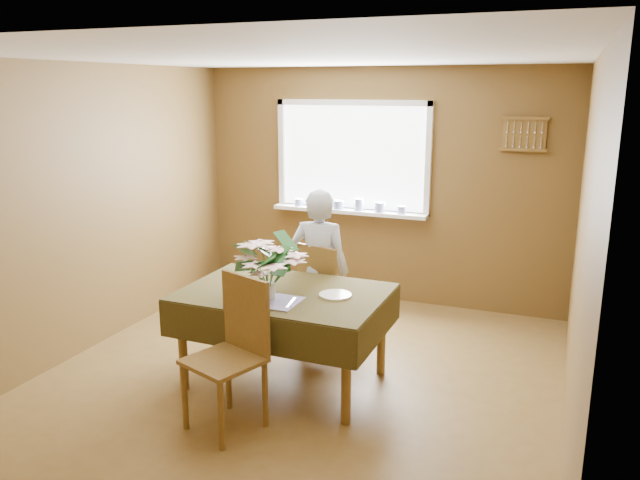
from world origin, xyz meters
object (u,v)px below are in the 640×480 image
at_px(chair_far, 324,292).
at_px(dining_table, 284,302).
at_px(chair_near, 233,348).
at_px(seated_woman, 319,270).
at_px(flower_bouquet, 268,262).

bearing_deg(chair_far, dining_table, 103.18).
xyz_separation_m(chair_near, seated_woman, (0.06, 1.42, 0.16)).
xyz_separation_m(dining_table, seated_woman, (0.01, 0.72, 0.06)).
bearing_deg(seated_woman, dining_table, 84.32).
height_order(chair_near, seated_woman, seated_woman).
relative_size(chair_far, chair_near, 0.92).
xyz_separation_m(chair_near, flower_bouquet, (0.03, 0.49, 0.48)).
xyz_separation_m(dining_table, flower_bouquet, (-0.03, -0.21, 0.38)).
distance_m(chair_far, flower_bouquet, 1.09).
xyz_separation_m(chair_far, flower_bouquet, (-0.07, -0.95, 0.52)).
bearing_deg(dining_table, seated_woman, 90.00).
xyz_separation_m(chair_far, seated_woman, (-0.04, -0.02, 0.20)).
bearing_deg(seated_woman, chair_far, -152.88).
bearing_deg(chair_near, chair_far, 105.96).
height_order(chair_far, chair_near, chair_near).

